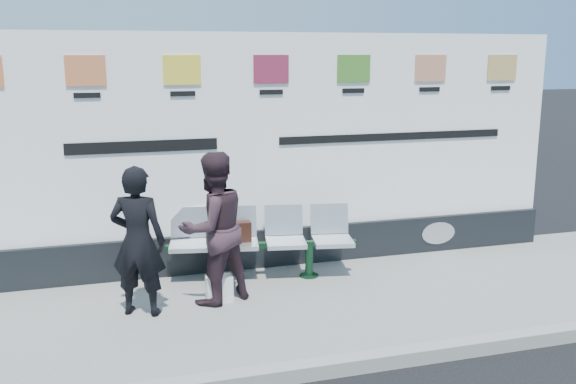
% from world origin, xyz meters
% --- Properties ---
extents(pavement, '(14.00, 3.00, 0.12)m').
position_xyz_m(pavement, '(0.00, 2.50, 0.06)').
color(pavement, gray).
rests_on(pavement, ground).
extents(kerb, '(14.00, 0.18, 0.14)m').
position_xyz_m(kerb, '(0.00, 1.00, 0.07)').
color(kerb, gray).
rests_on(kerb, ground).
extents(billboard, '(8.00, 0.30, 3.00)m').
position_xyz_m(billboard, '(0.50, 3.85, 1.42)').
color(billboard, black).
rests_on(billboard, pavement).
extents(bench, '(2.31, 0.98, 0.48)m').
position_xyz_m(bench, '(0.26, 3.34, 0.36)').
color(bench, silver).
rests_on(bench, pavement).
extents(woman_left, '(0.70, 0.59, 1.62)m').
position_xyz_m(woman_left, '(-1.27, 2.62, 0.93)').
color(woman_left, black).
rests_on(woman_left, pavement).
extents(woman_right, '(1.02, 0.92, 1.71)m').
position_xyz_m(woman_right, '(-0.44, 2.75, 0.97)').
color(woman_right, '#342129').
rests_on(woman_right, pavement).
extents(handbag_brown, '(0.32, 0.14, 0.25)m').
position_xyz_m(handbag_brown, '(-0.03, 3.39, 0.73)').
color(handbag_brown, black).
rests_on(handbag_brown, bench).
extents(carrier_bag_white, '(0.29, 0.18, 0.29)m').
position_xyz_m(carrier_bag_white, '(-0.40, 2.74, 0.27)').
color(carrier_bag_white, silver).
rests_on(carrier_bag_white, pavement).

